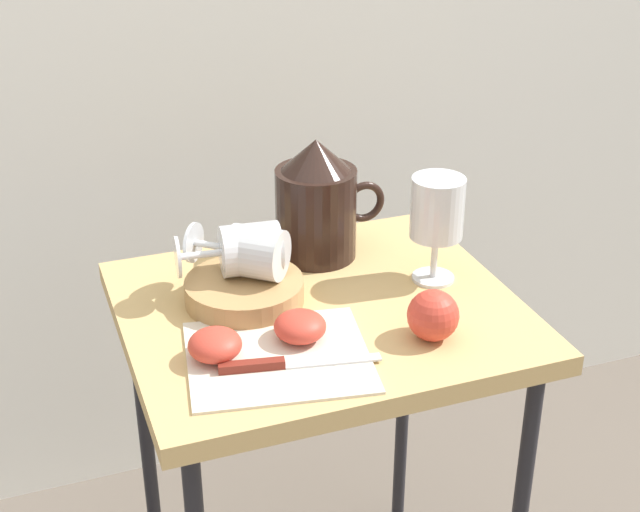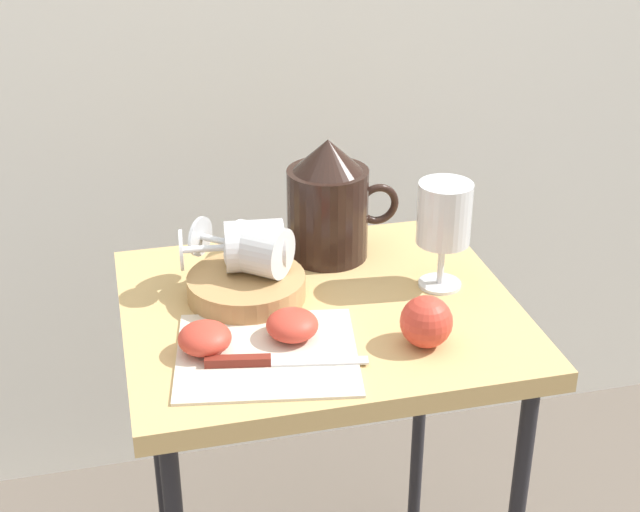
# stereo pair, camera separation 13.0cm
# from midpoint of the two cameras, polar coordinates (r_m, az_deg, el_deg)

# --- Properties ---
(curtain_drape) EXTENTS (2.40, 0.03, 1.86)m
(curtain_drape) POSITION_cam_midpoint_polar(r_m,az_deg,el_deg) (1.75, -8.71, 13.33)
(curtain_drape) COLOR white
(curtain_drape) RESTS_ON ground_plane
(table) EXTENTS (0.56, 0.49, 0.66)m
(table) POSITION_cam_midpoint_polar(r_m,az_deg,el_deg) (1.37, -2.72, -5.50)
(table) COLOR tan
(table) RESTS_ON ground_plane
(linen_napkin) EXTENTS (0.27, 0.25, 0.00)m
(linen_napkin) POSITION_cam_midpoint_polar(r_m,az_deg,el_deg) (1.22, -5.64, -6.26)
(linen_napkin) COLOR beige
(linen_napkin) RESTS_ON table
(basket_tray) EXTENTS (0.17, 0.17, 0.03)m
(basket_tray) POSITION_cam_midpoint_polar(r_m,az_deg,el_deg) (1.35, -7.41, -2.21)
(basket_tray) COLOR #AD8451
(basket_tray) RESTS_ON table
(pitcher) EXTENTS (0.18, 0.13, 0.19)m
(pitcher) POSITION_cam_midpoint_polar(r_m,az_deg,el_deg) (1.44, -2.78, 2.80)
(pitcher) COLOR black
(pitcher) RESTS_ON table
(wine_glass_upright) EXTENTS (0.08, 0.08, 0.16)m
(wine_glass_upright) POSITION_cam_midpoint_polar(r_m,az_deg,el_deg) (1.36, 4.49, 2.57)
(wine_glass_upright) COLOR silver
(wine_glass_upright) RESTS_ON table
(wine_glass_tipped_near) EXTENTS (0.16, 0.08, 0.08)m
(wine_glass_tipped_near) POSITION_cam_midpoint_polar(r_m,az_deg,el_deg) (1.34, -7.24, 0.34)
(wine_glass_tipped_near) COLOR silver
(wine_glass_tipped_near) RESTS_ON basket_tray
(wine_glass_tipped_far) EXTENTS (0.15, 0.14, 0.08)m
(wine_glass_tipped_far) POSITION_cam_midpoint_polar(r_m,az_deg,el_deg) (1.33, -6.86, 0.17)
(wine_glass_tipped_far) COLOR silver
(wine_glass_tipped_far) RESTS_ON basket_tray
(apple_half_left) EXTENTS (0.07, 0.07, 0.04)m
(apple_half_left) POSITION_cam_midpoint_polar(r_m,az_deg,el_deg) (1.22, -9.52, -5.48)
(apple_half_left) COLOR #CC3D2D
(apple_half_left) RESTS_ON linen_napkin
(apple_half_right) EXTENTS (0.07, 0.07, 0.04)m
(apple_half_right) POSITION_cam_midpoint_polar(r_m,az_deg,el_deg) (1.24, -4.23, -4.41)
(apple_half_right) COLOR #CC3D2D
(apple_half_right) RESTS_ON linen_napkin
(apple_whole) EXTENTS (0.07, 0.07, 0.07)m
(apple_whole) POSITION_cam_midpoint_polar(r_m,az_deg,el_deg) (1.24, 3.99, -3.74)
(apple_whole) COLOR #CC3D2D
(apple_whole) RESTS_ON table
(knife) EXTENTS (0.21, 0.05, 0.01)m
(knife) POSITION_cam_midpoint_polar(r_m,az_deg,el_deg) (1.19, -5.84, -6.72)
(knife) COLOR silver
(knife) RESTS_ON linen_napkin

